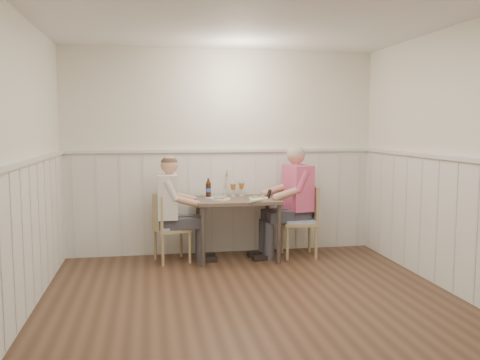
{
  "coord_description": "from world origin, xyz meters",
  "views": [
    {
      "loc": [
        -0.93,
        -4.21,
        1.62
      ],
      "look_at": [
        0.12,
        1.64,
        1.0
      ],
      "focal_mm": 38.0,
      "sensor_mm": 36.0,
      "label": 1
    }
  ],
  "objects_px": {
    "dining_table": "(237,206)",
    "chair_left": "(168,226)",
    "man_in_pink": "(294,209)",
    "grass_vase": "(225,183)",
    "chair_right": "(303,218)",
    "diner_cream": "(171,217)",
    "beer_bottle": "(208,189)"
  },
  "relations": [
    {
      "from": "chair_left",
      "to": "grass_vase",
      "type": "height_order",
      "value": "grass_vase"
    },
    {
      "from": "beer_bottle",
      "to": "chair_left",
      "type": "bearing_deg",
      "value": -161.01
    },
    {
      "from": "chair_right",
      "to": "chair_left",
      "type": "relative_size",
      "value": 1.08
    },
    {
      "from": "chair_right",
      "to": "beer_bottle",
      "type": "xyz_separation_m",
      "value": [
        -1.17,
        0.2,
        0.37
      ]
    },
    {
      "from": "chair_left",
      "to": "grass_vase",
      "type": "xyz_separation_m",
      "value": [
        0.74,
        0.31,
        0.46
      ]
    },
    {
      "from": "man_in_pink",
      "to": "diner_cream",
      "type": "height_order",
      "value": "man_in_pink"
    },
    {
      "from": "chair_right",
      "to": "chair_left",
      "type": "distance_m",
      "value": 1.68
    },
    {
      "from": "chair_right",
      "to": "chair_left",
      "type": "xyz_separation_m",
      "value": [
        -1.68,
        0.02,
        -0.04
      ]
    },
    {
      "from": "dining_table",
      "to": "grass_vase",
      "type": "bearing_deg",
      "value": 108.23
    },
    {
      "from": "diner_cream",
      "to": "man_in_pink",
      "type": "bearing_deg",
      "value": 1.23
    },
    {
      "from": "dining_table",
      "to": "grass_vase",
      "type": "relative_size",
      "value": 2.91
    },
    {
      "from": "chair_left",
      "to": "diner_cream",
      "type": "distance_m",
      "value": 0.11
    },
    {
      "from": "dining_table",
      "to": "beer_bottle",
      "type": "distance_m",
      "value": 0.43
    },
    {
      "from": "dining_table",
      "to": "man_in_pink",
      "type": "relative_size",
      "value": 0.71
    },
    {
      "from": "diner_cream",
      "to": "grass_vase",
      "type": "bearing_deg",
      "value": 23.83
    },
    {
      "from": "chair_left",
      "to": "man_in_pink",
      "type": "distance_m",
      "value": 1.59
    },
    {
      "from": "dining_table",
      "to": "chair_right",
      "type": "bearing_deg",
      "value": -1.24
    },
    {
      "from": "chair_right",
      "to": "chair_left",
      "type": "bearing_deg",
      "value": 179.24
    },
    {
      "from": "beer_bottle",
      "to": "grass_vase",
      "type": "relative_size",
      "value": 0.69
    },
    {
      "from": "chair_right",
      "to": "man_in_pink",
      "type": "distance_m",
      "value": 0.16
    },
    {
      "from": "dining_table",
      "to": "diner_cream",
      "type": "distance_m",
      "value": 0.81
    },
    {
      "from": "dining_table",
      "to": "chair_left",
      "type": "distance_m",
      "value": 0.87
    },
    {
      "from": "man_in_pink",
      "to": "grass_vase",
      "type": "bearing_deg",
      "value": 161.71
    },
    {
      "from": "diner_cream",
      "to": "grass_vase",
      "type": "xyz_separation_m",
      "value": [
        0.7,
        0.31,
        0.36
      ]
    },
    {
      "from": "chair_right",
      "to": "grass_vase",
      "type": "distance_m",
      "value": 1.08
    },
    {
      "from": "chair_left",
      "to": "dining_table",
      "type": "bearing_deg",
      "value": -0.29
    },
    {
      "from": "chair_right",
      "to": "diner_cream",
      "type": "relative_size",
      "value": 0.68
    },
    {
      "from": "grass_vase",
      "to": "dining_table",
      "type": "bearing_deg",
      "value": -71.77
    },
    {
      "from": "dining_table",
      "to": "chair_left",
      "type": "xyz_separation_m",
      "value": [
        -0.84,
        0.0,
        -0.21
      ]
    },
    {
      "from": "beer_bottle",
      "to": "grass_vase",
      "type": "bearing_deg",
      "value": 29.45
    },
    {
      "from": "grass_vase",
      "to": "man_in_pink",
      "type": "bearing_deg",
      "value": -18.29
    },
    {
      "from": "chair_left",
      "to": "beer_bottle",
      "type": "bearing_deg",
      "value": 18.99
    }
  ]
}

